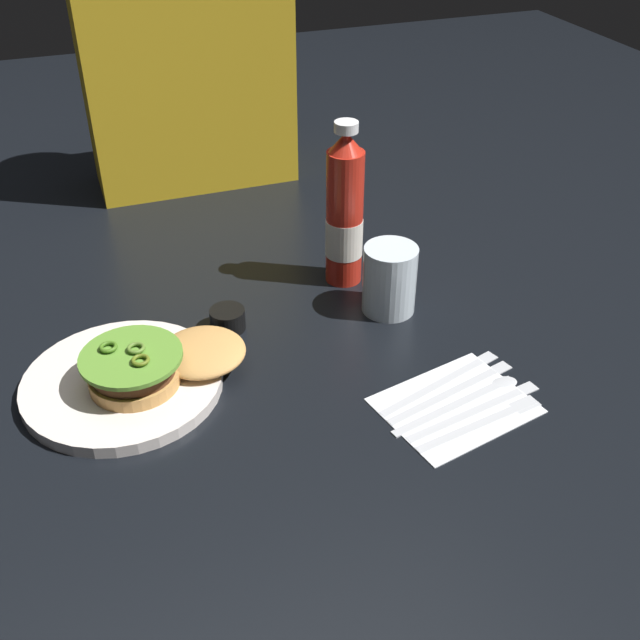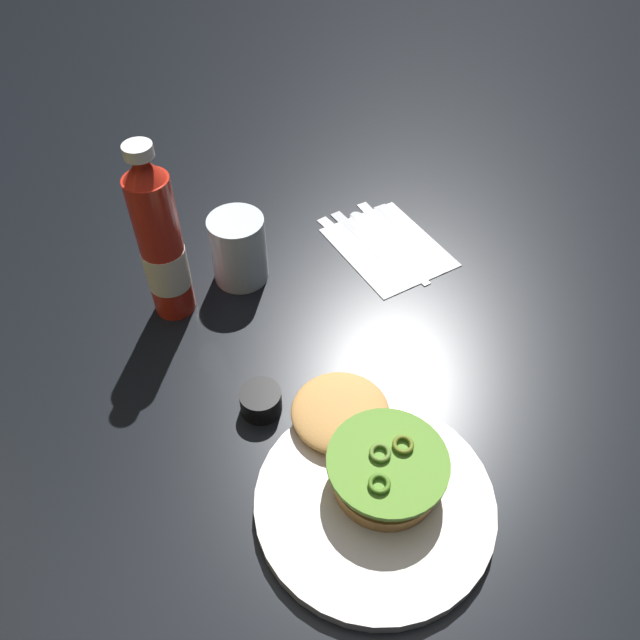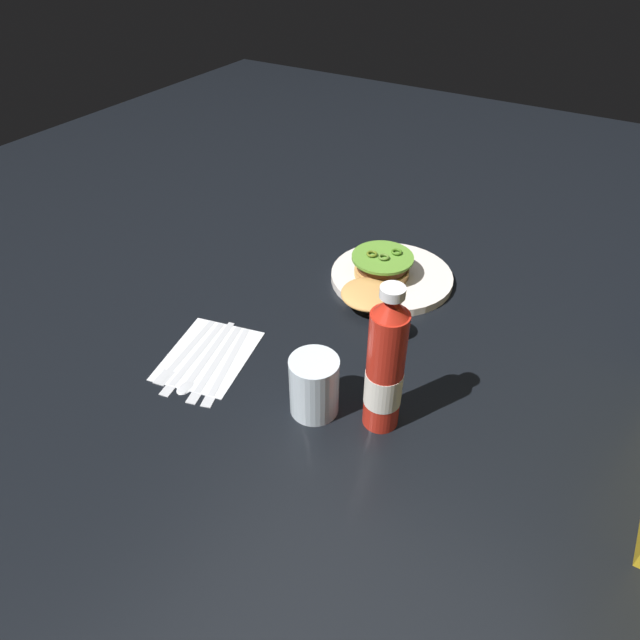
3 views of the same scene
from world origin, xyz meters
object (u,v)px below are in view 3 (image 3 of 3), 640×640
Objects in this scene: napkin at (209,355)px; water_glass at (314,386)px; table_knife at (213,366)px; butter_knife at (225,369)px; fork_utensil at (182,355)px; condiment_cup at (395,328)px; spoon_utensil at (200,365)px; burger_sandwich at (378,276)px; dinner_plate at (392,277)px; steak_knife at (190,360)px; ketchup_bottle at (385,369)px.

water_glass is at bearing 87.61° from napkin.
table_knife and butter_knife have the same top height.
table_knife is (-0.01, 0.07, 0.00)m from fork_utensil.
condiment_cup is 0.26× the size of spoon_utensil.
burger_sandwich is 0.42m from fork_utensil.
burger_sandwich is at bearing -12.14° from dinner_plate.
butter_knife is (0.01, -0.18, -0.05)m from water_glass.
table_knife is at bearing -43.25° from condiment_cup.
steak_knife is at bearing -24.90° from dinner_plate.
dinner_plate is at bearing 155.35° from napkin.
napkin is at bearing 125.53° from fork_utensil.
condiment_cup is 0.28× the size of napkin.
steak_knife is (0.26, -0.28, -0.01)m from condiment_cup.
water_glass is at bearing 7.33° from dinner_plate.
dinner_plate reaches higher than spoon_utensil.
napkin is 0.03m from spoon_utensil.
burger_sandwich is 0.15m from condiment_cup.
spoon_utensil is at bearing -80.98° from ketchup_bottle.
water_glass is at bearing 94.75° from steak_knife.
ketchup_bottle is 0.35m from napkin.
steak_knife is (0.42, -0.19, -0.00)m from dinner_plate.
ketchup_bottle reaches higher than steak_knife.
table_knife is at bearing 53.10° from napkin.
table_knife is 0.02m from butter_knife.
spoon_utensil is at bearing 13.23° from napkin.
steak_knife is 0.02m from spoon_utensil.
butter_knife is at bearing 97.68° from fork_utensil.
fork_utensil is 0.91× the size of steak_knife.
steak_knife is at bearing -85.25° from water_glass.
dinner_plate is 0.47m from fork_utensil.
ketchup_bottle is 0.39m from fork_utensil.
water_glass reaches higher than condiment_cup.
burger_sandwich is 4.22× the size of condiment_cup.
dinner_plate is 5.08× the size of condiment_cup.
butter_knife is (0.24, -0.21, -0.01)m from condiment_cup.
dinner_plate reaches higher than napkin.
condiment_cup is (0.16, 0.08, 0.01)m from dinner_plate.
steak_knife is (0.00, 0.02, 0.00)m from fork_utensil.
fork_utensil is at bearing -96.35° from steak_knife.
table_knife is (0.01, -0.20, -0.05)m from water_glass.
condiment_cup reaches higher than steak_knife.
steak_knife and butter_knife have the same top height.
water_glass is 0.57× the size of napkin.
ketchup_bottle is (0.32, 0.16, 0.08)m from burger_sandwich.
water_glass is 0.19m from butter_knife.
burger_sandwich is 1.08× the size of spoon_utensil.
napkin is at bearing -92.39° from water_glass.
butter_knife is at bearing 102.37° from steak_knife.
condiment_cup is at bearing -161.12° from ketchup_bottle.
dinner_plate is at bearing -157.24° from ketchup_bottle.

